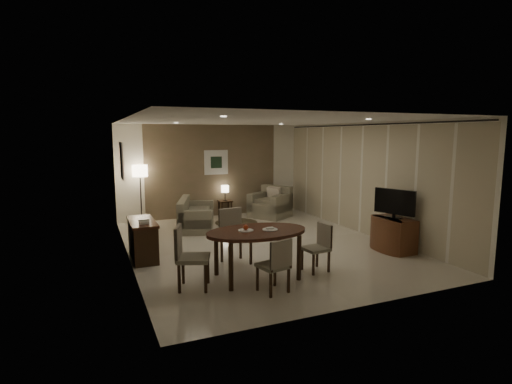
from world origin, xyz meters
name	(u,v)px	position (x,y,z in m)	size (l,w,h in m)	color
room_shell	(253,182)	(0.00, 0.40, 1.35)	(5.50, 7.00, 2.70)	beige
taupe_accent	(213,171)	(0.00, 3.48, 1.35)	(3.96, 0.03, 2.70)	#78604B
curtain_wall	(361,180)	(2.68, 0.00, 1.32)	(0.08, 6.70, 2.58)	beige
curtain_rod	(363,125)	(2.68, 0.00, 2.64)	(0.03, 0.03, 6.80)	black
art_back_frame	(216,162)	(0.10, 3.46, 1.60)	(0.72, 0.03, 0.72)	silver
art_back_canvas	(216,162)	(0.10, 3.44, 1.60)	(0.34, 0.01, 0.34)	black
art_left_frame	(122,161)	(-2.72, 1.20, 1.85)	(0.03, 0.60, 0.80)	silver
art_left_canvas	(122,161)	(-2.71, 1.20, 1.85)	(0.01, 0.46, 0.64)	gray
downlight_nl	(223,117)	(-1.40, -1.80, 2.69)	(0.10, 0.10, 0.01)	white
downlight_nr	(369,119)	(1.40, -1.80, 2.69)	(0.10, 0.10, 0.01)	white
downlight_fl	(176,123)	(-1.40, 1.80, 2.69)	(0.10, 0.10, 0.01)	white
downlight_fr	(281,124)	(1.40, 1.80, 2.69)	(0.10, 0.10, 0.01)	white
console_desk	(143,240)	(-2.49, 0.00, 0.38)	(0.48, 1.20, 0.75)	#492717
telephone	(144,221)	(-2.49, -0.30, 0.80)	(0.20, 0.14, 0.09)	white
tv_cabinet	(394,234)	(2.40, -1.50, 0.35)	(0.48, 0.90, 0.70)	brown
flat_tv	(394,203)	(2.38, -1.50, 1.02)	(0.06, 0.88, 0.60)	black
dining_table	(257,254)	(-0.85, -1.85, 0.41)	(1.74, 1.09, 0.82)	#492717
chair_near	(273,265)	(-0.87, -2.52, 0.43)	(0.41, 0.41, 0.86)	#76715B
chair_far	(236,237)	(-0.91, -0.99, 0.51)	(0.49, 0.49, 1.02)	#76715B
chair_left	(194,257)	(-1.95, -1.90, 0.50)	(0.49, 0.49, 1.00)	#76715B
chair_right	(316,248)	(0.23, -1.95, 0.42)	(0.41, 0.41, 0.84)	#76715B
plate_a	(246,230)	(-1.03, -1.80, 0.82)	(0.26, 0.26, 0.02)	white
plate_b	(270,230)	(-0.63, -1.90, 0.82)	(0.26, 0.26, 0.02)	white
fruit_apple	(246,227)	(-1.03, -1.80, 0.88)	(0.09, 0.09, 0.09)	#B33414
napkin	(270,228)	(-0.63, -1.90, 0.85)	(0.12, 0.08, 0.03)	white
round_rug	(236,222)	(0.30, 2.30, 0.01)	(1.16, 1.16, 0.01)	#453926
sofa	(196,214)	(-0.88, 2.08, 0.39)	(0.83, 1.65, 0.78)	#76715B
armchair	(270,202)	(1.47, 2.63, 0.45)	(1.01, 0.95, 0.89)	#76715B
side_table	(225,208)	(0.30, 3.25, 0.24)	(0.37, 0.37, 0.48)	black
table_lamp	(225,192)	(0.30, 3.25, 0.73)	(0.22, 0.22, 0.50)	#FFEAC1
floor_lamp	(141,194)	(-2.11, 3.25, 0.80)	(0.40, 0.40, 1.60)	#FFE5B7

